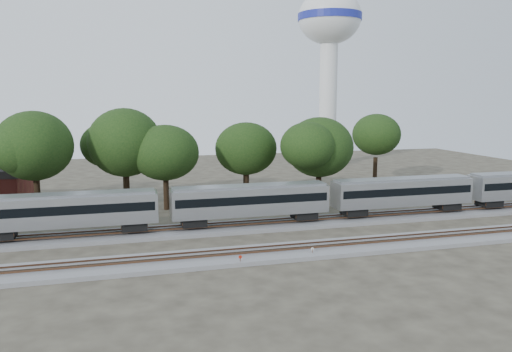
% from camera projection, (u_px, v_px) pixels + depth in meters
% --- Properties ---
extents(ground, '(160.00, 160.00, 0.00)m').
position_uv_depth(ground, '(221.00, 246.00, 48.73)').
color(ground, '#383328').
rests_on(ground, ground).
extents(track_far, '(160.00, 5.00, 0.73)m').
position_uv_depth(track_far, '(210.00, 229.00, 54.42)').
color(track_far, slate).
rests_on(track_far, ground).
extents(track_near, '(160.00, 5.00, 0.73)m').
position_uv_depth(track_near, '(230.00, 257.00, 44.88)').
color(track_near, slate).
rests_on(track_near, ground).
extents(train, '(110.14, 3.14, 4.64)m').
position_uv_depth(train, '(331.00, 195.00, 57.65)').
color(train, '#B0B2B7').
rests_on(train, ground).
extents(switch_stand_red, '(0.30, 0.07, 0.95)m').
position_uv_depth(switch_stand_red, '(240.00, 259.00, 42.93)').
color(switch_stand_red, '#512D19').
rests_on(switch_stand_red, ground).
extents(switch_stand_white, '(0.29, 0.05, 0.91)m').
position_uv_depth(switch_stand_white, '(312.00, 251.00, 45.35)').
color(switch_stand_white, '#512D19').
rests_on(switch_stand_white, ground).
extents(switch_lever, '(0.50, 0.30, 0.30)m').
position_uv_depth(switch_lever, '(287.00, 258.00, 44.65)').
color(switch_lever, '#512D19').
rests_on(switch_lever, ground).
extents(water_tower, '(13.19, 13.19, 36.51)m').
position_uv_depth(water_tower, '(329.00, 37.00, 103.56)').
color(water_tower, silver).
rests_on(water_tower, ground).
extents(tree_2, '(8.90, 8.90, 12.54)m').
position_uv_depth(tree_2, '(34.00, 146.00, 59.25)').
color(tree_2, black).
rests_on(tree_2, ground).
extents(tree_3, '(8.81, 8.81, 12.42)m').
position_uv_depth(tree_3, '(125.00, 143.00, 64.74)').
color(tree_3, black).
rests_on(tree_3, ground).
extents(tree_4, '(7.57, 7.57, 10.67)m').
position_uv_depth(tree_4, '(165.00, 153.00, 63.95)').
color(tree_4, black).
rests_on(tree_4, ground).
extents(tree_5, '(7.45, 7.45, 10.50)m').
position_uv_depth(tree_5, '(246.00, 149.00, 70.29)').
color(tree_5, black).
rests_on(tree_5, ground).
extents(tree_6, '(7.94, 7.94, 11.19)m').
position_uv_depth(tree_6, '(319.00, 147.00, 67.44)').
color(tree_6, black).
rests_on(tree_6, ground).
extents(tree_7, '(8.51, 8.51, 12.00)m').
position_uv_depth(tree_7, '(376.00, 135.00, 83.49)').
color(tree_7, black).
rests_on(tree_7, ground).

